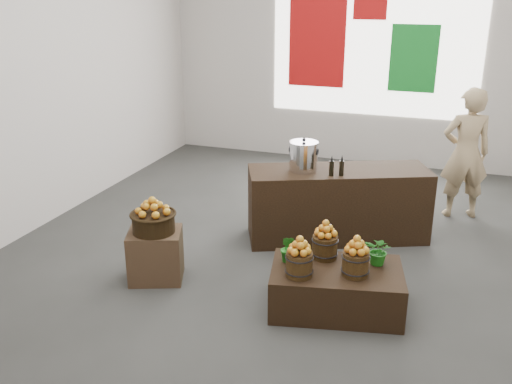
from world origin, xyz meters
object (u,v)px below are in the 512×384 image
(stock_pot_left, at_px, (303,157))
(shopper, at_px, (466,153))
(display_table, at_px, (336,289))
(crate, at_px, (156,255))
(wicker_basket, at_px, (154,223))
(counter, at_px, (338,204))

(stock_pot_left, relative_size, shopper, 0.19)
(display_table, bearing_deg, stock_pot_left, 104.69)
(crate, relative_size, wicker_basket, 1.25)
(stock_pot_left, bearing_deg, counter, 23.86)
(crate, height_order, shopper, shopper)
(wicker_basket, xyz_separation_m, stock_pot_left, (1.10, 1.40, 0.37))
(crate, xyz_separation_m, stock_pot_left, (1.10, 1.40, 0.72))
(counter, bearing_deg, display_table, -102.25)
(crate, relative_size, display_table, 0.44)
(display_table, xyz_separation_m, counter, (-0.31, 1.53, 0.21))
(crate, distance_m, display_table, 1.79)
(crate, bearing_deg, stock_pot_left, 51.82)
(crate, bearing_deg, shopper, 44.44)
(crate, height_order, wicker_basket, wicker_basket)
(wicker_basket, bearing_deg, display_table, 1.39)
(display_table, xyz_separation_m, shopper, (1.00, 2.70, 0.61))
(counter, distance_m, stock_pot_left, 0.70)
(counter, bearing_deg, crate, -157.16)
(wicker_basket, height_order, shopper, shopper)
(counter, relative_size, shopper, 1.23)
(counter, distance_m, shopper, 1.81)
(crate, distance_m, stock_pot_left, 1.92)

